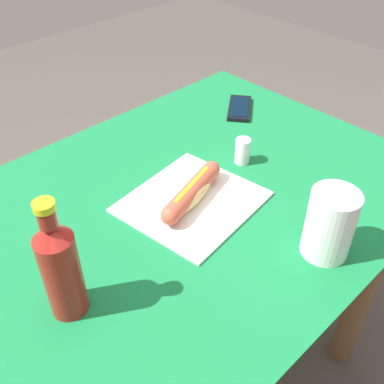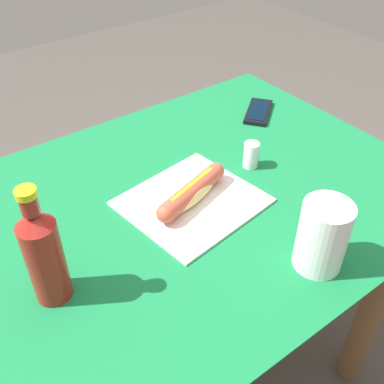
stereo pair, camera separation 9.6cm
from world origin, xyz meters
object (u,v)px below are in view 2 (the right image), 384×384
cell_phone (258,112)px  hot_dog (192,192)px  salt_shaker (251,155)px  soda_bottle (44,254)px  drinking_cup (322,236)px

cell_phone → hot_dog: bearing=-152.2°
hot_dog → salt_shaker: 0.19m
soda_bottle → drinking_cup: bearing=-27.9°
hot_dog → soda_bottle: bearing=-170.9°
hot_dog → drinking_cup: (0.08, -0.28, 0.04)m
drinking_cup → soda_bottle: bearing=152.1°
hot_dog → drinking_cup: bearing=-73.4°
hot_dog → salt_shaker: size_ratio=3.29×
cell_phone → salt_shaker: salt_shaker is taller
cell_phone → salt_shaker: size_ratio=2.32×
soda_bottle → cell_phone: bearing=19.6°
hot_dog → soda_bottle: (-0.34, -0.05, 0.07)m
cell_phone → drinking_cup: bearing=-122.0°
cell_phone → soda_bottle: size_ratio=0.64×
cell_phone → drinking_cup: 0.57m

